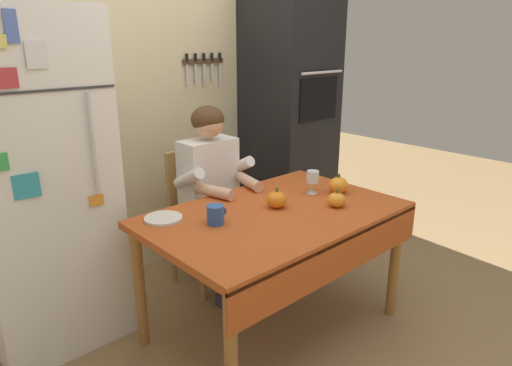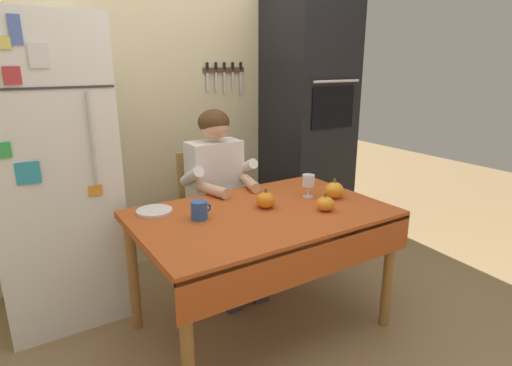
% 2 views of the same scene
% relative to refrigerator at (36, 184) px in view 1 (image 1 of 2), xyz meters
% --- Properties ---
extents(ground_plane, '(10.00, 10.00, 0.00)m').
position_rel_refrigerator_xyz_m(ground_plane, '(0.95, -0.96, -0.90)').
color(ground_plane, '#93754C').
rests_on(ground_plane, ground).
extents(back_wall_assembly, '(3.70, 0.13, 2.60)m').
position_rel_refrigerator_xyz_m(back_wall_assembly, '(1.00, 0.39, 0.40)').
color(back_wall_assembly, beige).
rests_on(back_wall_assembly, ground).
extents(refrigerator, '(0.68, 0.71, 1.80)m').
position_rel_refrigerator_xyz_m(refrigerator, '(0.00, 0.00, 0.00)').
color(refrigerator, white).
rests_on(refrigerator, ground).
extents(wall_oven, '(0.60, 0.64, 2.10)m').
position_rel_refrigerator_xyz_m(wall_oven, '(2.00, 0.04, 0.15)').
color(wall_oven, black).
rests_on(wall_oven, ground).
extents(dining_table, '(1.40, 0.90, 0.74)m').
position_rel_refrigerator_xyz_m(dining_table, '(0.95, -0.88, -0.24)').
color(dining_table, '#9E6B33').
rests_on(dining_table, ground).
extents(chair_behind_person, '(0.40, 0.40, 0.93)m').
position_rel_refrigerator_xyz_m(chair_behind_person, '(0.99, -0.09, -0.39)').
color(chair_behind_person, tan).
rests_on(chair_behind_person, ground).
extents(seated_person, '(0.47, 0.55, 1.25)m').
position_rel_refrigerator_xyz_m(seated_person, '(0.99, -0.28, -0.16)').
color(seated_person, '#38384C').
rests_on(seated_person, ground).
extents(coffee_mug, '(0.12, 0.09, 0.10)m').
position_rel_refrigerator_xyz_m(coffee_mug, '(0.61, -0.78, -0.11)').
color(coffee_mug, '#2D569E').
rests_on(coffee_mug, dining_table).
extents(wine_glass, '(0.07, 0.07, 0.14)m').
position_rel_refrigerator_xyz_m(wine_glass, '(1.33, -0.80, -0.06)').
color(wine_glass, white).
rests_on(wine_glass, dining_table).
extents(pumpkin_large, '(0.10, 0.10, 0.10)m').
position_rel_refrigerator_xyz_m(pumpkin_large, '(1.26, -1.04, -0.12)').
color(pumpkin_large, orange).
rests_on(pumpkin_large, dining_table).
extents(pumpkin_medium, '(0.11, 0.11, 0.12)m').
position_rel_refrigerator_xyz_m(pumpkin_medium, '(1.00, -0.82, -0.11)').
color(pumpkin_medium, orange).
rests_on(pumpkin_medium, dining_table).
extents(pumpkin_small, '(0.12, 0.12, 0.12)m').
position_rel_refrigerator_xyz_m(pumpkin_small, '(1.45, -0.90, -0.11)').
color(pumpkin_small, orange).
rests_on(pumpkin_small, dining_table).
extents(serving_tray, '(0.20, 0.20, 0.02)m').
position_rel_refrigerator_xyz_m(serving_tray, '(0.44, -0.55, -0.15)').
color(serving_tray, silver).
rests_on(serving_tray, dining_table).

